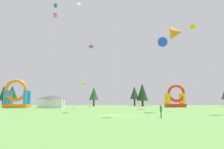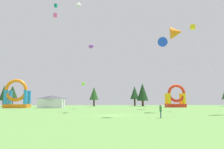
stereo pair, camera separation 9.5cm
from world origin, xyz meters
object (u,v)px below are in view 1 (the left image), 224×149
Objects in this scene: kite_lime_parafoil at (83,84)px; kite_yellow_box at (193,27)px; kite_orange_delta at (176,33)px; kite_white_diamond at (78,6)px; kite_purple_parafoil at (91,47)px; festival_tent at (51,102)px; inflatable_yellow_castle at (17,97)px; kite_blue_delta at (162,43)px; kite_teal_box at (56,6)px; kite_pink_box at (55,16)px; person_left_edge at (161,110)px; inflatable_red_slide at (176,99)px.

kite_yellow_box reaches higher than kite_lime_parafoil.
kite_orange_delta is 0.57× the size of kite_white_diamond.
kite_purple_parafoil reaches higher than festival_tent.
kite_purple_parafoil reaches higher than inflatable_yellow_castle.
kite_yellow_box is at bearing -24.09° from inflatable_yellow_castle.
kite_white_diamond is at bearing 169.13° from kite_blue_delta.
inflatable_yellow_castle is at bearing 154.89° from kite_teal_box.
kite_teal_box is at bearing 122.49° from kite_purple_parafoil.
kite_orange_delta is at bearing -41.02° from kite_lime_parafoil.
kite_yellow_box is (29.88, -7.52, -5.09)m from kite_pink_box.
kite_yellow_box is 2.65× the size of festival_tent.
kite_blue_delta is 2.65× the size of festival_tent.
kite_teal_box is at bearing -74.31° from festival_tent.
kite_lime_parafoil is 28.79m from kite_yellow_box.
person_left_edge is 40.42m from inflatable_red_slide.
kite_teal_box is at bearing -25.11° from inflatable_yellow_castle.
inflatable_yellow_castle reaches higher than person_left_edge.
kite_lime_parafoil is 1.01× the size of inflatable_red_slide.
kite_blue_delta is at bearing -19.02° from festival_tent.
kite_pink_box reaches higher than kite_yellow_box.
kite_blue_delta is 29.95m from kite_teal_box.
festival_tent is (-21.41, 34.38, 0.78)m from person_left_edge.
kite_purple_parafoil is at bearing -48.71° from kite_pink_box.
person_left_edge is 0.25× the size of festival_tent.
kite_yellow_box is (20.62, 3.03, 5.10)m from kite_purple_parafoil.
festival_tent is (-36.39, -3.13, -0.74)m from inflatable_red_slide.
kite_white_diamond is at bearing -18.68° from inflatable_yellow_castle.
inflatable_yellow_castle reaches higher than kite_lime_parafoil.
kite_orange_delta reaches higher than festival_tent.
kite_orange_delta is at bearing -108.12° from inflatable_red_slide.
kite_teal_box is (-27.40, 4.71, 11.13)m from kite_blue_delta.
kite_blue_delta reaches higher than festival_tent.
inflatable_yellow_castle reaches higher than inflatable_red_slide.
kite_blue_delta is at bearing -9.75° from kite_teal_box.
inflatable_red_slide is at bearing 46.07° from kite_purple_parafoil.
inflatable_yellow_castle is at bearing -176.06° from inflatable_red_slide.
festival_tent is at bearing 146.60° from kite_lime_parafoil.
kite_lime_parafoil is at bearing 39.39° from kite_pink_box.
kite_pink_box is (-25.98, -1.53, 5.87)m from kite_blue_delta.
kite_pink_box is at bearing -140.61° from kite_lime_parafoil.
kite_teal_box is at bearing -131.68° from person_left_edge.
kite_orange_delta is at bearing -32.89° from kite_teal_box.
kite_white_diamond is at bearing 170.15° from kite_lime_parafoil.
kite_blue_delta is 21.07m from kite_purple_parafoil.
kite_orange_delta is 38.16m from festival_tent.
kite_blue_delta is 1.41× the size of kite_purple_parafoil.
kite_orange_delta is 9.79× the size of person_left_edge.
kite_teal_box is 4.22× the size of festival_tent.
inflatable_yellow_castle is (-42.41, 18.96, -14.08)m from kite_yellow_box.
kite_lime_parafoil is 21.16m from kite_white_diamond.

